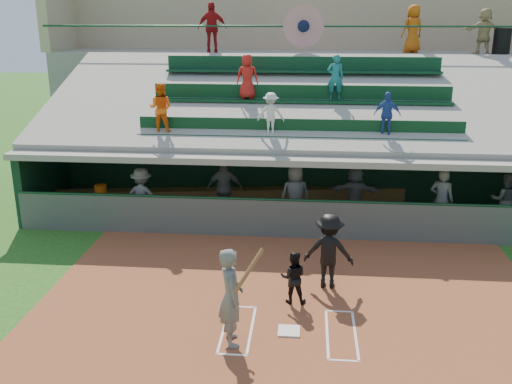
# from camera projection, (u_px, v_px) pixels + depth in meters

# --- Properties ---
(ground) EXTENTS (100.00, 100.00, 0.00)m
(ground) POSITION_uv_depth(u_px,v_px,m) (289.00, 332.00, 11.28)
(ground) COLOR #215317
(ground) RESTS_ON ground
(dirt_slab) EXTENTS (11.00, 9.00, 0.02)m
(dirt_slab) POSITION_uv_depth(u_px,v_px,m) (290.00, 319.00, 11.75)
(dirt_slab) COLOR brown
(dirt_slab) RESTS_ON ground
(home_plate) EXTENTS (0.43, 0.43, 0.03)m
(home_plate) POSITION_uv_depth(u_px,v_px,m) (289.00, 331.00, 11.27)
(home_plate) COLOR silver
(home_plate) RESTS_ON dirt_slab
(batters_box_chalk) EXTENTS (2.65, 1.85, 0.01)m
(batters_box_chalk) POSITION_uv_depth(u_px,v_px,m) (289.00, 331.00, 11.27)
(batters_box_chalk) COLOR white
(batters_box_chalk) RESTS_ON dirt_slab
(dugout_floor) EXTENTS (16.00, 3.50, 0.04)m
(dugout_floor) POSITION_uv_depth(u_px,v_px,m) (297.00, 216.00, 17.69)
(dugout_floor) COLOR gray
(dugout_floor) RESTS_ON ground
(concourse_slab) EXTENTS (20.00, 3.00, 4.60)m
(concourse_slab) POSITION_uv_depth(u_px,v_px,m) (302.00, 109.00, 23.43)
(concourse_slab) COLOR gray
(concourse_slab) RESTS_ON ground
(grandstand) EXTENTS (20.40, 10.40, 7.80)m
(grandstand) POSITION_uv_depth(u_px,v_px,m) (300.00, 123.00, 20.60)
(grandstand) COLOR #4E534E
(grandstand) RESTS_ON ground
(batter_at_plate) EXTENTS (0.96, 0.83, 1.95)m
(batter_at_plate) POSITION_uv_depth(u_px,v_px,m) (231.00, 297.00, 10.62)
(batter_at_plate) COLOR #555853
(batter_at_plate) RESTS_ON dirt_slab
(catcher) EXTENTS (0.57, 0.45, 1.17)m
(catcher) POSITION_uv_depth(u_px,v_px,m) (293.00, 277.00, 12.26)
(catcher) COLOR black
(catcher) RESTS_ON dirt_slab
(home_umpire) EXTENTS (1.20, 0.78, 1.75)m
(home_umpire) POSITION_uv_depth(u_px,v_px,m) (329.00, 251.00, 12.92)
(home_umpire) COLOR black
(home_umpire) RESTS_ON dirt_slab
(dugout_bench) EXTENTS (16.10, 2.68, 0.49)m
(dugout_bench) POSITION_uv_depth(u_px,v_px,m) (295.00, 195.00, 18.93)
(dugout_bench) COLOR olive
(dugout_bench) RESTS_ON dugout_floor
(white_table) EXTENTS (0.87, 0.71, 0.68)m
(white_table) POSITION_uv_depth(u_px,v_px,m) (102.00, 207.00, 17.45)
(white_table) COLOR white
(white_table) RESTS_ON dugout_floor
(water_cooler) EXTENTS (0.36, 0.36, 0.36)m
(water_cooler) POSITION_uv_depth(u_px,v_px,m) (101.00, 191.00, 17.27)
(water_cooler) COLOR #D8550C
(water_cooler) RESTS_ON white_table
(dugout_player_a) EXTENTS (1.17, 0.74, 1.73)m
(dugout_player_a) POSITION_uv_depth(u_px,v_px,m) (142.00, 197.00, 16.72)
(dugout_player_a) COLOR #575954
(dugout_player_a) RESTS_ON dugout_floor
(dugout_player_b) EXTENTS (1.14, 0.60, 1.86)m
(dugout_player_b) POSITION_uv_depth(u_px,v_px,m) (225.00, 188.00, 17.29)
(dugout_player_b) COLOR #595B56
(dugout_player_b) RESTS_ON dugout_floor
(dugout_player_c) EXTENTS (1.01, 0.80, 1.81)m
(dugout_player_c) POSITION_uv_depth(u_px,v_px,m) (295.00, 195.00, 16.76)
(dugout_player_c) COLOR #575954
(dugout_player_c) RESTS_ON dugout_floor
(dugout_player_d) EXTENTS (1.58, 0.61, 1.67)m
(dugout_player_d) POSITION_uv_depth(u_px,v_px,m) (355.00, 193.00, 17.21)
(dugout_player_d) COLOR #60645E
(dugout_player_d) RESTS_ON dugout_floor
(dugout_player_e) EXTENTS (0.80, 0.69, 1.84)m
(dugout_player_e) POSITION_uv_depth(u_px,v_px,m) (441.00, 200.00, 16.22)
(dugout_player_e) COLOR #5D605B
(dugout_player_e) RESTS_ON dugout_floor
(dugout_player_f) EXTENTS (0.84, 0.69, 1.58)m
(dugout_player_f) POSITION_uv_depth(u_px,v_px,m) (504.00, 200.00, 16.70)
(dugout_player_f) COLOR #5D605B
(dugout_player_f) RESTS_ON dugout_floor
(trash_bin) EXTENTS (0.62, 0.62, 0.94)m
(trash_bin) POSITION_uv_depth(u_px,v_px,m) (502.00, 41.00, 21.17)
(trash_bin) COLOR black
(trash_bin) RESTS_ON concourse_slab
(concourse_staff_a) EXTENTS (1.16, 0.63, 1.87)m
(concourse_staff_a) POSITION_uv_depth(u_px,v_px,m) (212.00, 28.00, 21.71)
(concourse_staff_a) COLOR #A31214
(concourse_staff_a) RESTS_ON concourse_slab
(concourse_staff_b) EXTENTS (1.03, 0.88, 1.78)m
(concourse_staff_b) POSITION_uv_depth(u_px,v_px,m) (413.00, 29.00, 21.73)
(concourse_staff_b) COLOR #C4540B
(concourse_staff_b) RESTS_ON concourse_slab
(concourse_staff_c) EXTENTS (1.59, 0.69, 1.66)m
(concourse_staff_c) POSITION_uv_depth(u_px,v_px,m) (484.00, 31.00, 21.06)
(concourse_staff_c) COLOR tan
(concourse_staff_c) RESTS_ON concourse_slab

